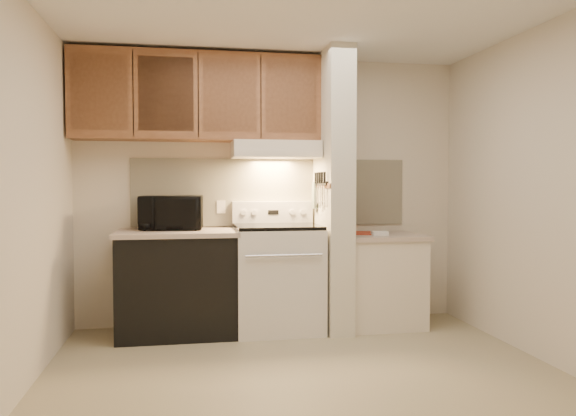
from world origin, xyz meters
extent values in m
plane|color=tan|center=(0.00, 0.00, 0.00)|extent=(3.60, 3.60, 0.00)
plane|color=white|center=(0.00, 0.00, 2.50)|extent=(3.60, 3.60, 0.00)
cube|color=beige|center=(0.00, 1.50, 1.25)|extent=(3.60, 2.50, 0.02)
cube|color=beige|center=(-1.80, 0.00, 1.25)|extent=(0.02, 3.00, 2.50)
cube|color=beige|center=(1.80, 0.00, 1.25)|extent=(0.02, 3.00, 2.50)
cube|color=#F9F1CE|center=(0.00, 1.49, 1.24)|extent=(2.60, 0.02, 0.63)
cube|color=silver|center=(0.00, 1.16, 0.46)|extent=(0.76, 0.65, 0.92)
cube|color=black|center=(0.00, 0.84, 0.50)|extent=(0.50, 0.01, 0.30)
cylinder|color=silver|center=(0.00, 0.80, 0.72)|extent=(0.65, 0.02, 0.02)
cube|color=black|center=(0.00, 1.16, 0.94)|extent=(0.74, 0.64, 0.03)
cube|color=silver|center=(0.00, 1.44, 1.05)|extent=(0.76, 0.08, 0.20)
cube|color=black|center=(0.00, 1.40, 1.05)|extent=(0.10, 0.01, 0.04)
cylinder|color=silver|center=(-0.28, 1.40, 1.05)|extent=(0.05, 0.02, 0.05)
cylinder|color=silver|center=(-0.18, 1.40, 1.05)|extent=(0.05, 0.02, 0.05)
cylinder|color=silver|center=(0.18, 1.40, 1.05)|extent=(0.05, 0.02, 0.05)
cylinder|color=silver|center=(0.28, 1.40, 1.05)|extent=(0.05, 0.02, 0.05)
cube|color=black|center=(-0.88, 1.17, 0.43)|extent=(1.00, 0.63, 0.87)
cube|color=#B9A596|center=(-0.88, 1.17, 0.89)|extent=(1.04, 0.67, 0.04)
cube|color=black|center=(-0.87, 1.36, 0.92)|extent=(0.22, 0.10, 0.01)
cylinder|color=#21716C|center=(-0.89, 1.25, 0.96)|extent=(0.11, 0.11, 0.10)
cube|color=silver|center=(-0.48, 1.48, 1.10)|extent=(0.08, 0.01, 0.12)
imported|color=black|center=(-0.93, 1.31, 1.06)|extent=(0.56, 0.40, 0.30)
cube|color=beige|center=(0.51, 1.15, 1.25)|extent=(0.22, 0.70, 2.50)
cube|color=brown|center=(0.39, 1.15, 1.30)|extent=(0.01, 0.70, 0.04)
cube|color=black|center=(0.39, 1.10, 1.32)|extent=(0.02, 0.42, 0.04)
cube|color=silver|center=(0.38, 0.95, 1.22)|extent=(0.01, 0.03, 0.16)
cylinder|color=black|center=(0.38, 0.93, 1.37)|extent=(0.02, 0.02, 0.10)
cube|color=silver|center=(0.38, 1.03, 1.21)|extent=(0.01, 0.04, 0.18)
cylinder|color=black|center=(0.38, 1.03, 1.37)|extent=(0.02, 0.02, 0.10)
cube|color=silver|center=(0.38, 1.10, 1.20)|extent=(0.01, 0.04, 0.20)
cylinder|color=black|center=(0.38, 1.11, 1.37)|extent=(0.02, 0.02, 0.10)
cube|color=silver|center=(0.38, 1.17, 1.22)|extent=(0.01, 0.04, 0.16)
cylinder|color=black|center=(0.38, 1.19, 1.37)|extent=(0.02, 0.02, 0.10)
cube|color=silver|center=(0.38, 1.26, 1.21)|extent=(0.01, 0.04, 0.18)
cylinder|color=black|center=(0.38, 1.27, 1.37)|extent=(0.02, 0.02, 0.10)
cube|color=slate|center=(0.38, 1.32, 1.21)|extent=(0.03, 0.10, 0.25)
cube|color=silver|center=(0.97, 1.15, 0.40)|extent=(0.70, 0.60, 0.81)
cube|color=#B9A596|center=(0.97, 1.15, 0.83)|extent=(0.74, 0.64, 0.04)
cube|color=#B13C25|center=(0.84, 1.25, 0.86)|extent=(0.34, 0.39, 0.01)
cube|color=white|center=(0.92, 1.05, 0.87)|extent=(0.15, 0.10, 0.04)
cube|color=silver|center=(0.00, 1.28, 1.62)|extent=(0.78, 0.44, 0.15)
cube|color=silver|center=(0.00, 1.07, 1.58)|extent=(0.78, 0.04, 0.06)
cube|color=brown|center=(-0.69, 1.32, 2.08)|extent=(2.18, 0.33, 0.77)
cube|color=brown|center=(-1.51, 1.17, 2.08)|extent=(0.46, 0.01, 0.63)
cube|color=black|center=(-1.23, 1.16, 2.08)|extent=(0.01, 0.01, 0.73)
cube|color=brown|center=(-0.96, 1.17, 2.08)|extent=(0.46, 0.01, 0.63)
cube|color=black|center=(-0.69, 1.16, 2.08)|extent=(0.01, 0.01, 0.73)
cube|color=brown|center=(-0.42, 1.17, 2.08)|extent=(0.46, 0.01, 0.63)
cube|color=black|center=(-0.14, 1.16, 2.08)|extent=(0.01, 0.01, 0.73)
cube|color=brown|center=(0.13, 1.17, 2.08)|extent=(0.46, 0.01, 0.63)
camera|label=1|loc=(-0.79, -3.77, 1.32)|focal=35.00mm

